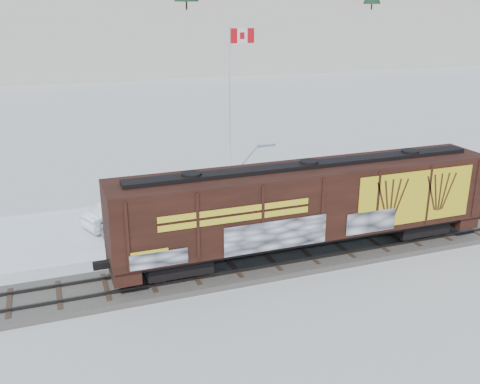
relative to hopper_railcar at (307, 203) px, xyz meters
name	(u,v)px	position (x,y,z in m)	size (l,w,h in m)	color
ground	(233,271)	(-3.90, 0.01, -3.01)	(500.00, 500.00, 0.00)	white
rail_track	(233,268)	(-3.90, 0.01, -2.86)	(50.00, 3.40, 0.43)	#59544C
parking_strip	(192,217)	(-3.90, 7.51, -2.99)	(40.00, 8.00, 0.03)	white
hillside	(61,1)	(-3.95, 139.80, 11.37)	(360.00, 110.00, 93.00)	white
hopper_railcar	(307,203)	(0.00, 0.00, 0.00)	(19.34, 3.06, 4.63)	black
flagpole	(231,126)	(0.94, 13.92, 1.02)	(2.30, 0.90, 11.00)	silver
car_silver	(134,219)	(-7.53, 6.61, -2.29)	(1.63, 4.05, 1.38)	#B7BABE
car_white	(121,213)	(-8.07, 7.69, -2.23)	(1.58, 4.53, 1.49)	silver
car_dark	(318,193)	(4.39, 6.88, -2.20)	(2.18, 5.36, 1.55)	black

